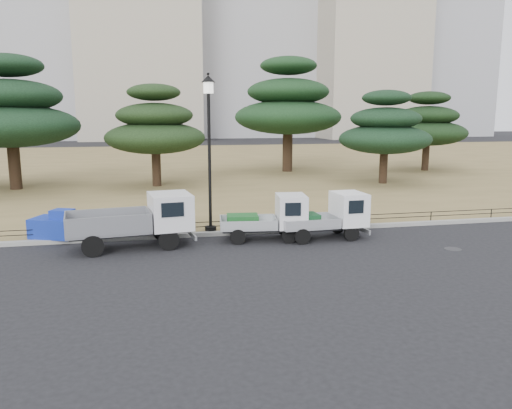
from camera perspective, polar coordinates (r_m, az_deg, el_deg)
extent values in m
plane|color=black|center=(17.65, 1.37, -5.29)|extent=(220.00, 220.00, 0.00)
cube|color=olive|center=(47.53, -7.28, 4.55)|extent=(120.00, 56.00, 0.15)
cube|color=gray|center=(20.09, -0.36, -3.13)|extent=(120.00, 0.25, 0.16)
cylinder|color=black|center=(17.86, -9.91, -4.03)|extent=(0.75, 0.24, 0.74)
cylinder|color=black|center=(19.39, -10.71, -2.92)|extent=(0.75, 0.24, 0.74)
cylinder|color=black|center=(17.64, -18.16, -4.57)|extent=(0.75, 0.24, 0.74)
cylinder|color=black|center=(19.19, -18.29, -3.40)|extent=(0.75, 0.24, 0.74)
cube|color=#2D2D30|center=(18.43, -14.17, -3.12)|extent=(4.21, 1.40, 0.13)
cube|color=gray|center=(18.29, -16.54, -1.97)|extent=(3.05, 1.97, 0.72)
cube|color=silver|center=(18.47, -9.76, -0.71)|extent=(1.65, 1.93, 1.27)
cylinder|color=black|center=(18.60, 3.84, -3.58)|extent=(0.59, 0.22, 0.57)
cylinder|color=black|center=(19.81, 3.27, -2.72)|extent=(0.59, 0.22, 0.57)
cylinder|color=black|center=(18.41, -2.08, -3.72)|extent=(0.59, 0.22, 0.57)
cylinder|color=black|center=(19.63, -2.28, -2.83)|extent=(0.59, 0.22, 0.57)
cube|color=#2D2D30|center=(19.06, 0.79, -2.81)|extent=(3.15, 1.08, 0.13)
cube|color=#AEB2B6|center=(18.95, -0.90, -2.08)|extent=(2.27, 1.55, 0.38)
cube|color=silver|center=(19.06, 4.05, -0.73)|extent=(1.24, 1.54, 1.23)
cube|color=#185721|center=(18.92, -1.55, -1.81)|extent=(1.27, 0.99, 0.42)
cylinder|color=black|center=(19.23, 10.86, -3.26)|extent=(0.60, 0.18, 0.59)
cylinder|color=black|center=(20.38, 9.29, -2.45)|extent=(0.60, 0.18, 0.59)
cylinder|color=black|center=(18.48, 5.32, -3.67)|extent=(0.60, 0.18, 0.59)
cylinder|color=black|center=(19.67, 4.03, -2.80)|extent=(0.60, 0.18, 0.59)
cube|color=#2D2D30|center=(19.40, 7.50, -2.63)|extent=(3.21, 0.87, 0.14)
cube|color=#AAACB1|center=(19.13, 5.91, -1.96)|extent=(2.25, 1.44, 0.39)
cube|color=white|center=(19.70, 10.56, -0.46)|extent=(1.17, 1.51, 1.25)
cube|color=#154B25|center=(19.04, 5.30, -1.71)|extent=(1.24, 0.93, 0.43)
cylinder|color=black|center=(20.08, -5.21, -2.73)|extent=(0.46, 0.46, 0.17)
cylinder|color=black|center=(19.65, -5.33, 4.92)|extent=(0.12, 0.12, 5.20)
cylinder|color=white|center=(19.60, -5.47, 13.13)|extent=(0.42, 0.42, 0.42)
cone|color=black|center=(19.62, -5.49, 14.11)|extent=(0.54, 0.54, 0.26)
cylinder|color=black|center=(20.17, -0.45, -2.29)|extent=(38.00, 0.03, 0.03)
cylinder|color=black|center=(20.13, -0.45, -1.79)|extent=(38.00, 0.03, 0.03)
cylinder|color=black|center=(20.17, -0.45, -2.29)|extent=(0.04, 0.04, 0.40)
cube|color=#1530A9|center=(20.38, -21.99, -2.42)|extent=(1.92, 1.68, 0.75)
cube|color=#1530A9|center=(20.07, -21.27, -1.00)|extent=(0.93, 0.87, 0.32)
cylinder|color=#2D2D30|center=(19.16, 21.59, -4.75)|extent=(0.60, 0.60, 0.01)
cylinder|color=black|center=(34.32, -25.89, 4.23)|extent=(0.72, 0.72, 3.18)
ellipsoid|color=black|center=(34.19, -26.19, 8.07)|extent=(8.16, 8.16, 2.61)
ellipsoid|color=black|center=(34.20, -26.43, 11.06)|extent=(6.23, 6.23, 1.99)
ellipsoid|color=black|center=(34.31, -26.68, 14.04)|extent=(4.30, 4.30, 1.38)
cylinder|color=black|center=(32.97, -11.31, 4.29)|extent=(0.57, 0.57, 2.54)
ellipsoid|color=black|center=(32.84, -11.43, 7.48)|extent=(6.39, 6.39, 2.05)
ellipsoid|color=black|center=(32.81, -11.52, 9.97)|extent=(4.88, 4.88, 1.56)
ellipsoid|color=black|center=(32.84, -11.61, 12.46)|extent=(3.37, 3.37, 1.08)
cylinder|color=black|center=(40.80, 3.62, 6.30)|extent=(0.80, 0.80, 3.56)
ellipsoid|color=#163318|center=(40.71, 3.66, 9.93)|extent=(8.57, 8.57, 2.74)
ellipsoid|color=#163318|center=(40.75, 3.70, 12.75)|extent=(6.55, 6.55, 2.09)
ellipsoid|color=#163318|center=(40.88, 3.73, 15.55)|extent=(4.52, 4.52, 1.45)
cylinder|color=black|center=(34.78, 14.36, 4.37)|extent=(0.54, 0.54, 2.41)
ellipsoid|color=black|center=(34.65, 14.49, 7.24)|extent=(6.12, 6.12, 1.96)
ellipsoid|color=black|center=(34.62, 14.59, 9.48)|extent=(4.67, 4.67, 1.50)
ellipsoid|color=black|center=(34.63, 14.69, 11.72)|extent=(3.23, 3.23, 1.03)
cylinder|color=black|center=(43.81, 18.82, 5.36)|extent=(0.56, 0.56, 2.51)
ellipsoid|color=black|center=(43.71, 18.96, 7.73)|extent=(6.41, 6.41, 2.05)
ellipsoid|color=black|center=(43.69, 19.06, 9.58)|extent=(4.89, 4.89, 1.57)
ellipsoid|color=black|center=(43.71, 19.17, 11.42)|extent=(3.38, 3.38, 1.08)
cube|color=#AAA08C|center=(109.61, 12.52, 20.14)|extent=(20.00, 18.00, 48.00)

